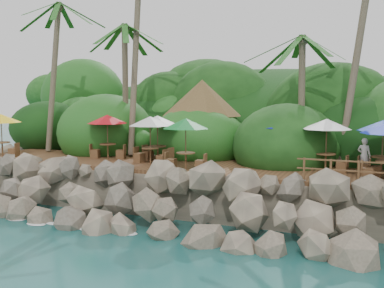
% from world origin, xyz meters
% --- Properties ---
extents(ground, '(140.00, 140.00, 0.00)m').
position_xyz_m(ground, '(0.00, 0.00, 0.00)').
color(ground, '#19514F').
rests_on(ground, ground).
extents(land_base, '(32.00, 25.20, 2.10)m').
position_xyz_m(land_base, '(0.00, 16.00, 1.05)').
color(land_base, gray).
rests_on(land_base, ground).
extents(jungle_hill, '(44.80, 28.00, 15.40)m').
position_xyz_m(jungle_hill, '(0.00, 23.50, 0.00)').
color(jungle_hill, '#143811').
rests_on(jungle_hill, ground).
extents(seawall, '(29.00, 4.00, 2.30)m').
position_xyz_m(seawall, '(0.00, 2.00, 1.15)').
color(seawall, gray).
rests_on(seawall, ground).
extents(terrace, '(26.00, 5.00, 0.20)m').
position_xyz_m(terrace, '(0.00, 6.00, 2.20)').
color(terrace, brown).
rests_on(terrace, land_base).
extents(jungle_foliage, '(44.00, 16.00, 12.00)m').
position_xyz_m(jungle_foliage, '(0.00, 15.00, 0.00)').
color(jungle_foliage, '#143811').
rests_on(jungle_foliage, ground).
extents(foam_line, '(25.20, 0.80, 0.06)m').
position_xyz_m(foam_line, '(0.00, 0.30, 0.03)').
color(foam_line, white).
rests_on(foam_line, ground).
extents(palapa, '(4.86, 4.86, 4.60)m').
position_xyz_m(palapa, '(-0.94, 9.91, 5.79)').
color(palapa, brown).
rests_on(palapa, ground).
extents(dining_clusters, '(23.94, 5.04, 2.54)m').
position_xyz_m(dining_clusters, '(1.81, 5.84, 4.41)').
color(dining_clusters, brown).
rests_on(dining_clusters, terrace).
extents(waiter, '(0.67, 0.50, 1.68)m').
position_xyz_m(waiter, '(8.49, 6.59, 3.14)').
color(waiter, white).
rests_on(waiter, terrace).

